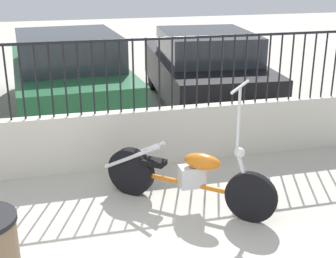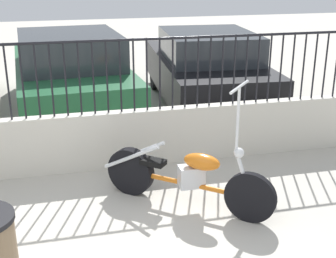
% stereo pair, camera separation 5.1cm
% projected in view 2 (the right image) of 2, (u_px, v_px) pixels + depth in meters
% --- Properties ---
extents(low_wall, '(8.07, 0.18, 0.77)m').
position_uv_depth(low_wall, '(84.00, 142.00, 6.13)').
color(low_wall, beige).
rests_on(low_wall, ground_plane).
extents(fence_railing, '(8.07, 0.04, 0.95)m').
position_uv_depth(fence_railing, '(79.00, 68.00, 5.79)').
color(fence_railing, black).
rests_on(fence_railing, low_wall).
extents(motorcycle_orange, '(1.65, 1.42, 1.48)m').
position_uv_depth(motorcycle_orange, '(180.00, 175.00, 5.22)').
color(motorcycle_orange, black).
rests_on(motorcycle_orange, ground_plane).
extents(car_green, '(2.15, 4.43, 1.45)m').
position_uv_depth(car_green, '(70.00, 73.00, 8.44)').
color(car_green, black).
rests_on(car_green, ground_plane).
extents(car_black, '(2.06, 4.26, 1.42)m').
position_uv_depth(car_black, '(206.00, 68.00, 8.82)').
color(car_black, black).
rests_on(car_black, ground_plane).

